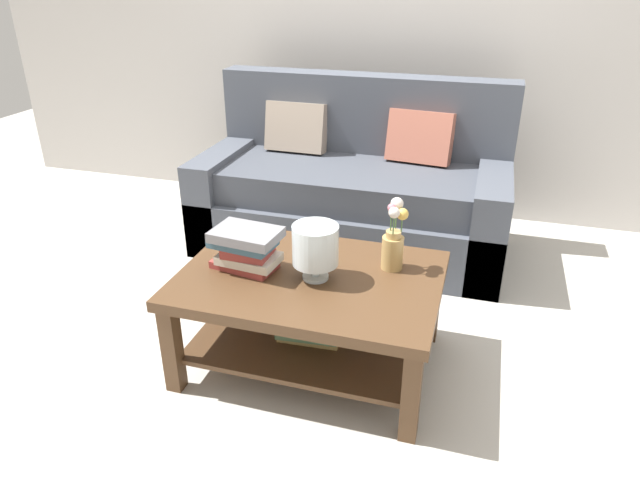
% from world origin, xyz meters
% --- Properties ---
extents(ground_plane, '(10.00, 10.00, 0.00)m').
position_xyz_m(ground_plane, '(0.00, 0.00, 0.00)').
color(ground_plane, '#B7B2A8').
extents(back_wall, '(6.40, 0.12, 2.70)m').
position_xyz_m(back_wall, '(0.00, 1.65, 1.35)').
color(back_wall, '#BCB7B2').
rests_on(back_wall, ground).
extents(couch, '(1.93, 0.90, 1.06)m').
position_xyz_m(couch, '(-0.09, 0.87, 0.36)').
color(couch, '#474C56').
rests_on(couch, ground).
extents(coffee_table, '(1.14, 0.81, 0.47)m').
position_xyz_m(coffee_table, '(0.03, -0.43, 0.33)').
color(coffee_table, '#4C331E').
rests_on(coffee_table, ground).
extents(book_stack_main, '(0.33, 0.23, 0.19)m').
position_xyz_m(book_stack_main, '(-0.26, -0.46, 0.57)').
color(book_stack_main, '#993833').
rests_on(book_stack_main, coffee_table).
extents(glass_hurricane_vase, '(0.20, 0.20, 0.25)m').
position_xyz_m(glass_hurricane_vase, '(0.06, -0.45, 0.62)').
color(glass_hurricane_vase, silver).
rests_on(glass_hurricane_vase, coffee_table).
extents(flower_pitcher, '(0.11, 0.12, 0.33)m').
position_xyz_m(flower_pitcher, '(0.36, -0.27, 0.60)').
color(flower_pitcher, tan).
rests_on(flower_pitcher, coffee_table).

